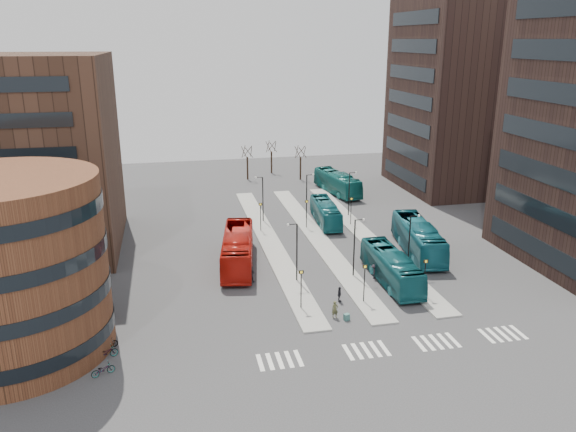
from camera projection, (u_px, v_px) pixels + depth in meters
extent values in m
plane|color=#313134|center=(398.00, 377.00, 40.82)|extent=(160.00, 160.00, 0.00)
cube|color=gray|center=(270.00, 241.00, 67.95)|extent=(2.50, 45.00, 0.15)
cube|color=gray|center=(317.00, 238.00, 69.16)|extent=(2.50, 45.00, 0.15)
cube|color=gray|center=(364.00, 234.00, 70.37)|extent=(2.50, 45.00, 0.15)
cube|color=navy|center=(347.00, 317.00, 49.00)|extent=(0.57, 0.51, 0.59)
imported|color=#B8170E|center=(238.00, 249.00, 60.66)|extent=(5.16, 13.47, 3.66)
imported|color=#12535A|center=(391.00, 267.00, 56.35)|extent=(2.82, 11.52, 3.20)
imported|color=#135B63|center=(325.00, 212.00, 74.63)|extent=(3.27, 10.63, 2.92)
imported|color=#165F6E|center=(418.00, 238.00, 64.06)|extent=(4.95, 13.28, 3.61)
imported|color=#125E5B|center=(337.00, 183.00, 89.03)|extent=(4.71, 12.43, 3.38)
imported|color=#48492C|center=(335.00, 310.00, 49.28)|extent=(0.59, 0.40, 1.58)
imported|color=black|center=(251.00, 274.00, 56.61)|extent=(0.99, 0.90, 1.66)
imported|color=black|center=(339.00, 294.00, 52.30)|extent=(0.69, 0.95, 1.50)
imported|color=black|center=(374.00, 272.00, 57.43)|extent=(0.90, 1.12, 1.51)
imported|color=gray|center=(103.00, 370.00, 40.93)|extent=(1.83, 1.26, 0.91)
imported|color=gray|center=(108.00, 343.00, 44.52)|extent=(1.63, 0.66, 0.95)
imported|color=gray|center=(106.00, 353.00, 43.02)|extent=(2.01, 1.41, 1.00)
cube|color=silver|center=(260.00, 363.00, 42.63)|extent=(0.35, 2.40, 0.01)
cube|color=silver|center=(270.00, 361.00, 42.78)|extent=(0.35, 2.40, 0.01)
cube|color=silver|center=(280.00, 360.00, 42.93)|extent=(0.35, 2.40, 0.01)
cube|color=silver|center=(289.00, 359.00, 43.08)|extent=(0.35, 2.40, 0.01)
cube|color=silver|center=(299.00, 358.00, 43.23)|extent=(0.35, 2.40, 0.01)
cube|color=silver|center=(348.00, 352.00, 44.04)|extent=(0.35, 2.40, 0.01)
cube|color=silver|center=(357.00, 351.00, 44.19)|extent=(0.35, 2.40, 0.01)
cube|color=silver|center=(366.00, 350.00, 44.34)|extent=(0.35, 2.40, 0.01)
cube|color=silver|center=(375.00, 349.00, 44.50)|extent=(0.35, 2.40, 0.01)
cube|color=silver|center=(384.00, 348.00, 44.65)|extent=(0.35, 2.40, 0.01)
cube|color=silver|center=(419.00, 344.00, 45.25)|extent=(0.35, 2.40, 0.01)
cube|color=silver|center=(428.00, 343.00, 45.40)|extent=(0.35, 2.40, 0.01)
cube|color=silver|center=(436.00, 342.00, 45.55)|extent=(0.35, 2.40, 0.01)
cube|color=silver|center=(445.00, 341.00, 45.71)|extent=(0.35, 2.40, 0.01)
cube|color=silver|center=(453.00, 340.00, 45.86)|extent=(0.35, 2.40, 0.01)
cube|color=silver|center=(486.00, 336.00, 46.46)|extent=(0.35, 2.40, 0.01)
cube|color=silver|center=(495.00, 335.00, 46.61)|extent=(0.35, 2.40, 0.01)
cube|color=silver|center=(503.00, 334.00, 46.77)|extent=(0.35, 2.40, 0.01)
cube|color=silver|center=(511.00, 333.00, 46.92)|extent=(0.35, 2.40, 0.01)
cube|color=silver|center=(519.00, 332.00, 47.07)|extent=(0.35, 2.40, 0.01)
cylinder|color=brown|center=(4.00, 268.00, 42.38)|extent=(15.00, 15.00, 14.00)
cylinder|color=black|center=(14.00, 327.00, 43.89)|extent=(15.16, 15.16, 1.10)
cylinder|color=black|center=(8.00, 288.00, 42.89)|extent=(15.16, 15.16, 1.10)
cylinder|color=black|center=(1.00, 248.00, 41.90)|extent=(15.16, 15.16, 1.10)
cube|color=black|center=(534.00, 247.00, 59.40)|extent=(0.12, 16.00, 2.00)
cube|color=black|center=(539.00, 210.00, 58.20)|extent=(0.12, 16.00, 2.00)
cube|color=black|center=(544.00, 173.00, 56.99)|extent=(0.12, 16.00, 2.00)
cube|color=black|center=(550.00, 134.00, 55.79)|extent=(0.12, 16.00, 2.00)
cube|color=black|center=(556.00, 93.00, 54.58)|extent=(0.12, 16.00, 2.00)
cube|color=black|center=(562.00, 50.00, 53.38)|extent=(0.12, 16.00, 2.00)
cube|color=black|center=(568.00, 5.00, 52.17)|extent=(0.12, 16.00, 2.00)
cube|color=#2F1E1A|center=(468.00, 95.00, 89.35)|extent=(20.00, 20.00, 30.00)
cube|color=black|center=(404.00, 174.00, 91.09)|extent=(0.12, 16.00, 2.00)
cube|color=black|center=(406.00, 150.00, 89.88)|extent=(0.12, 16.00, 2.00)
cube|color=black|center=(407.00, 125.00, 88.68)|extent=(0.12, 16.00, 2.00)
cube|color=black|center=(409.00, 99.00, 87.47)|extent=(0.12, 16.00, 2.00)
cube|color=black|center=(411.00, 73.00, 86.27)|extent=(0.12, 16.00, 2.00)
cube|color=black|center=(412.00, 46.00, 85.06)|extent=(0.12, 16.00, 2.00)
cube|color=black|center=(414.00, 18.00, 83.85)|extent=(0.12, 16.00, 2.00)
cylinder|color=black|center=(301.00, 290.00, 50.54)|extent=(0.10, 0.10, 3.50)
cube|color=black|center=(301.00, 272.00, 50.01)|extent=(0.45, 0.10, 0.30)
cube|color=yellow|center=(301.00, 272.00, 49.96)|extent=(0.20, 0.02, 0.20)
cylinder|color=black|center=(261.00, 217.00, 71.04)|extent=(0.10, 0.10, 3.50)
cube|color=black|center=(260.00, 204.00, 70.52)|extent=(0.45, 0.10, 0.30)
cube|color=yellow|center=(260.00, 204.00, 70.46)|extent=(0.20, 0.02, 0.20)
cylinder|color=black|center=(364.00, 284.00, 51.75)|extent=(0.10, 0.10, 3.50)
cube|color=black|center=(365.00, 266.00, 51.23)|extent=(0.45, 0.10, 0.30)
cube|color=yellow|center=(365.00, 267.00, 51.17)|extent=(0.20, 0.02, 0.20)
cylinder|color=black|center=(307.00, 215.00, 72.25)|extent=(0.10, 0.10, 3.50)
cube|color=black|center=(307.00, 201.00, 71.73)|extent=(0.45, 0.10, 0.30)
cube|color=yellow|center=(307.00, 202.00, 71.67)|extent=(0.20, 0.02, 0.20)
cylinder|color=black|center=(424.00, 278.00, 52.96)|extent=(0.10, 0.10, 3.50)
cube|color=black|center=(426.00, 261.00, 52.44)|extent=(0.45, 0.10, 0.30)
cube|color=yellow|center=(426.00, 261.00, 52.38)|extent=(0.20, 0.02, 0.20)
cylinder|color=black|center=(351.00, 212.00, 73.47)|extent=(0.10, 0.10, 3.50)
cube|color=black|center=(351.00, 199.00, 72.94)|extent=(0.45, 0.10, 0.30)
cube|color=yellow|center=(352.00, 199.00, 72.88)|extent=(0.20, 0.02, 0.20)
cylinder|color=black|center=(297.00, 252.00, 55.96)|extent=(0.14, 0.14, 6.00)
cylinder|color=black|center=(293.00, 224.00, 54.96)|extent=(0.90, 0.08, 0.08)
sphere|color=silver|center=(288.00, 225.00, 54.87)|extent=(0.24, 0.24, 0.24)
cylinder|color=black|center=(263.00, 199.00, 74.60)|extent=(0.14, 0.14, 6.00)
cylinder|color=black|center=(259.00, 177.00, 73.60)|extent=(0.90, 0.08, 0.08)
sphere|color=silver|center=(256.00, 178.00, 73.51)|extent=(0.24, 0.24, 0.24)
cylinder|color=black|center=(354.00, 248.00, 57.17)|extent=(0.14, 0.14, 6.00)
cylinder|color=black|center=(359.00, 220.00, 56.36)|extent=(0.90, 0.08, 0.08)
sphere|color=silver|center=(364.00, 219.00, 56.45)|extent=(0.24, 0.24, 0.24)
cylinder|color=black|center=(307.00, 197.00, 75.81)|extent=(0.14, 0.14, 6.00)
cylinder|color=black|center=(310.00, 175.00, 74.99)|extent=(0.90, 0.08, 0.08)
sphere|color=silver|center=(313.00, 175.00, 75.08)|extent=(0.24, 0.24, 0.24)
cylinder|color=black|center=(409.00, 244.00, 58.38)|extent=(0.14, 0.14, 6.00)
cylinder|color=black|center=(415.00, 216.00, 57.57)|extent=(0.90, 0.08, 0.08)
sphere|color=silver|center=(419.00, 216.00, 57.66)|extent=(0.24, 0.24, 0.24)
cylinder|color=black|center=(349.00, 194.00, 77.02)|extent=(0.14, 0.14, 6.00)
cylinder|color=black|center=(353.00, 173.00, 76.20)|extent=(0.90, 0.08, 0.08)
sphere|color=silver|center=(356.00, 172.00, 76.30)|extent=(0.24, 0.24, 0.24)
cylinder|color=black|center=(248.00, 168.00, 97.59)|extent=(0.30, 0.30, 4.00)
cylinder|color=black|center=(251.00, 152.00, 96.86)|extent=(0.10, 1.56, 1.95)
cylinder|color=black|center=(248.00, 151.00, 97.38)|extent=(1.48, 0.59, 1.97)
cylinder|color=black|center=(244.00, 152.00, 96.99)|extent=(0.90, 1.31, 1.99)
cylinder|color=black|center=(244.00, 152.00, 96.22)|extent=(0.89, 1.31, 1.99)
cylinder|color=black|center=(249.00, 153.00, 96.14)|extent=(1.48, 0.58, 1.97)
cylinder|color=black|center=(271.00, 162.00, 102.33)|extent=(0.30, 0.30, 4.00)
cylinder|color=black|center=(275.00, 146.00, 101.59)|extent=(0.10, 1.56, 1.95)
cylinder|color=black|center=(272.00, 146.00, 102.12)|extent=(1.48, 0.59, 1.97)
cylinder|color=black|center=(268.00, 146.00, 101.72)|extent=(0.90, 1.31, 1.99)
cylinder|color=black|center=(269.00, 147.00, 100.96)|extent=(0.89, 1.31, 1.99)
cylinder|color=black|center=(273.00, 147.00, 100.88)|extent=(1.48, 0.58, 1.97)
cylinder|color=black|center=(300.00, 168.00, 97.54)|extent=(0.30, 0.30, 4.00)
cylinder|color=black|center=(304.00, 152.00, 96.81)|extent=(0.10, 1.56, 1.95)
cylinder|color=black|center=(301.00, 151.00, 97.33)|extent=(1.48, 0.59, 1.97)
cylinder|color=black|center=(297.00, 152.00, 96.94)|extent=(0.90, 1.31, 1.99)
cylinder|color=black|center=(298.00, 153.00, 96.17)|extent=(0.89, 1.31, 1.99)
cylinder|color=black|center=(303.00, 153.00, 96.09)|extent=(1.48, 0.58, 1.97)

